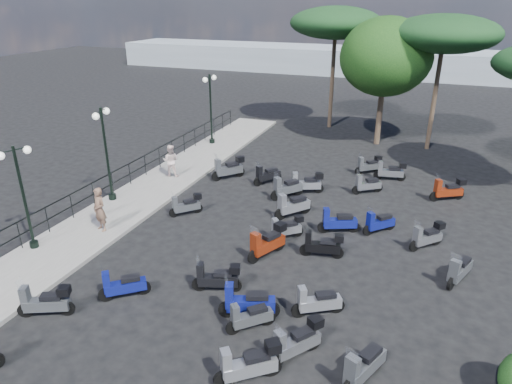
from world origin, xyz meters
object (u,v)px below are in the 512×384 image
(scooter_20, at_px, (317,302))
(scooter_21, at_px, (338,222))
(scooter_23, at_px, (390,171))
(scooter_29, at_px, (448,190))
(lamp_post_1, at_px, (106,149))
(lamp_post_0, at_px, (23,192))
(scooter_17, at_px, (369,165))
(scooter_27, at_px, (379,223))
(scooter_4, at_px, (267,175))
(pine_2, at_px, (336,23))
(scooter_11, at_px, (306,183))
(scooter_14, at_px, (247,303))
(scooter_13, at_px, (250,317))
(scooter_22, at_px, (367,185))
(scooter_9, at_px, (286,228))
(scooter_8, at_px, (267,243))
(scooter_18, at_px, (249,364))
(scooter_3, at_px, (186,205))
(scooter_26, at_px, (459,270))
(lamp_post_2, at_px, (211,105))
(scooter_7, at_px, (217,278))
(scooter_28, at_px, (427,237))
(scooter_19, at_px, (297,342))
(pine_0, at_px, (444,34))
(woman, at_px, (100,210))
(broadleaf_tree, at_px, (386,57))
(pedestrian_far, at_px, (171,161))
(scooter_25, at_px, (363,367))
(scooter_2, at_px, (123,286))
(scooter_10, at_px, (292,206))
(scooter_16, at_px, (286,188))
(scooter_1, at_px, (45,302))
(scooter_15, at_px, (322,245))

(scooter_20, height_order, scooter_21, scooter_21)
(scooter_23, relative_size, scooter_29, 1.06)
(lamp_post_1, bearing_deg, lamp_post_0, -101.33)
(scooter_17, xyz_separation_m, scooter_27, (1.40, -6.73, -0.03))
(scooter_4, distance_m, pine_2, 13.90)
(scooter_11, bearing_deg, scooter_14, 162.32)
(scooter_13, xyz_separation_m, scooter_22, (1.61, 11.27, 0.02))
(pine_2, bearing_deg, scooter_9, -82.82)
(scooter_14, bearing_deg, scooter_22, -30.49)
(lamp_post_1, distance_m, scooter_8, 8.85)
(scooter_4, xyz_separation_m, scooter_18, (4.03, -12.47, 0.06))
(scooter_3, height_order, scooter_26, scooter_26)
(lamp_post_2, distance_m, scooter_7, 16.16)
(scooter_28, bearing_deg, scooter_19, 110.76)
(pine_0, bearing_deg, woman, -125.48)
(scooter_17, xyz_separation_m, scooter_28, (3.26, -7.31, 0.01))
(scooter_27, xyz_separation_m, broadleaf_tree, (-1.71, 12.48, 5.04))
(pedestrian_far, bearing_deg, scooter_26, 145.62)
(scooter_4, distance_m, scooter_8, 7.11)
(scooter_25, bearing_deg, woman, 3.50)
(scooter_18, bearing_deg, scooter_19, -74.58)
(woman, distance_m, scooter_18, 9.86)
(scooter_2, relative_size, scooter_22, 0.97)
(scooter_10, height_order, broadleaf_tree, broadleaf_tree)
(scooter_26, xyz_separation_m, pine_0, (-1.53, 15.18, 6.41))
(scooter_11, distance_m, scooter_29, 6.60)
(scooter_2, bearing_deg, scooter_3, -29.39)
(scooter_16, distance_m, pine_2, 15.10)
(scooter_1, xyz_separation_m, pine_2, (3.05, 24.45, 6.70))
(scooter_8, distance_m, scooter_17, 10.30)
(scooter_10, bearing_deg, broadleaf_tree, -60.58)
(scooter_9, height_order, broadleaf_tree, broadleaf_tree)
(scooter_11, bearing_deg, pine_2, -15.08)
(woman, relative_size, scooter_13, 1.48)
(lamp_post_2, bearing_deg, scooter_3, -63.58)
(scooter_1, distance_m, scooter_16, 11.67)
(scooter_16, bearing_deg, scooter_25, 155.60)
(scooter_7, height_order, pine_0, pine_0)
(scooter_16, height_order, pine_2, pine_2)
(scooter_8, xyz_separation_m, scooter_22, (2.52, 7.27, -0.12))
(scooter_15, distance_m, scooter_28, 4.12)
(scooter_15, bearing_deg, lamp_post_2, 30.85)
(scooter_4, bearing_deg, pedestrian_far, 48.27)
(scooter_4, xyz_separation_m, scooter_23, (5.82, 2.77, 0.03))
(lamp_post_0, bearing_deg, scooter_10, 57.87)
(scooter_1, distance_m, scooter_20, 8.08)
(scooter_16, relative_size, scooter_29, 0.97)
(woman, xyz_separation_m, scooter_4, (4.42, 7.41, -0.59))
(scooter_1, bearing_deg, scooter_25, -110.10)
(scooter_9, bearing_deg, scooter_21, -96.61)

